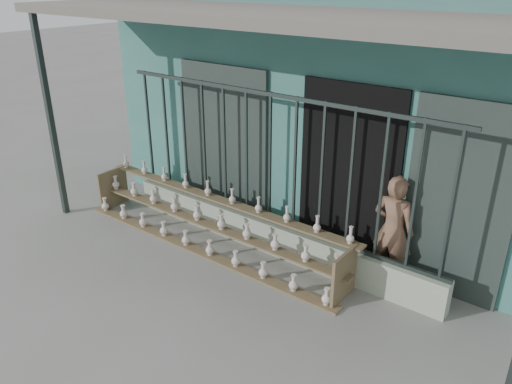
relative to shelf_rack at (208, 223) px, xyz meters
The scene contains 6 objects.
ground 1.22m from the shelf_rack, 49.29° to the right, with size 60.00×60.00×0.00m, color slate.
workshop_building 3.66m from the shelf_rack, 77.07° to the left, with size 7.40×6.60×3.21m.
parapet_wall 0.88m from the shelf_rack, 28.44° to the left, with size 5.00×0.20×0.45m, color #99A68E.
security_fence 1.32m from the shelf_rack, 28.44° to the left, with size 5.00×0.04×1.80m.
shelf_rack is the anchor object (origin of this frame).
elderly_woman 2.54m from the shelf_rack, 16.82° to the left, with size 0.52×0.34×1.43m, color brown.
Camera 1 is at (3.59, -3.68, 3.61)m, focal length 35.00 mm.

